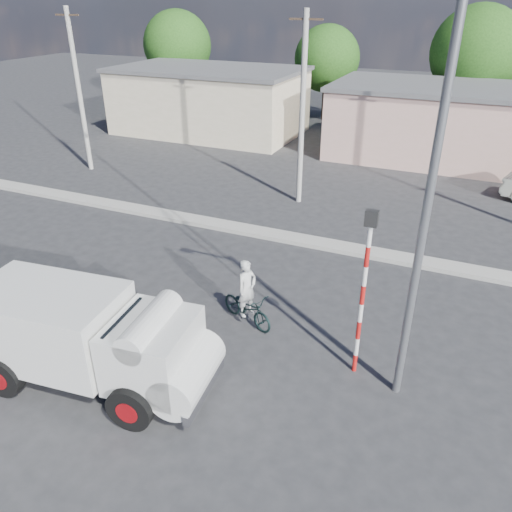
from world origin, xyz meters
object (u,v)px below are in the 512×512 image
at_px(cyclist, 247,297).
at_px(bicycle, 247,308).
at_px(truck, 92,338).
at_px(traffic_pole, 364,282).
at_px(streetlight, 420,195).

bearing_deg(cyclist, bicycle, 0.00).
height_order(truck, cyclist, truck).
relative_size(truck, bicycle, 3.15).
bearing_deg(bicycle, truck, 171.54).
distance_m(truck, bicycle, 4.45).
relative_size(traffic_pole, streetlight, 0.48).
bearing_deg(truck, streetlight, 15.80).
bearing_deg(bicycle, traffic_pole, -81.08).
distance_m(cyclist, traffic_pole, 3.86).
height_order(traffic_pole, streetlight, streetlight).
height_order(bicycle, cyclist, cyclist).
height_order(bicycle, streetlight, streetlight).
relative_size(truck, cyclist, 3.51).
xyz_separation_m(truck, streetlight, (6.54, 2.64, 3.63)).
bearing_deg(cyclist, traffic_pole, -81.08).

